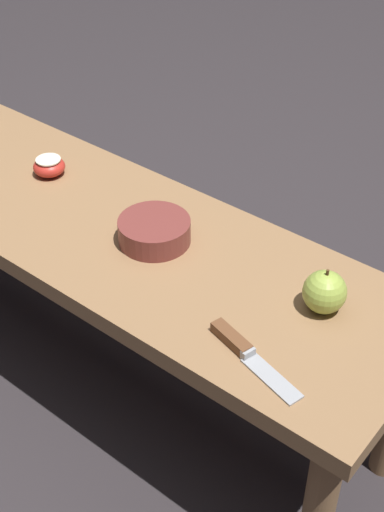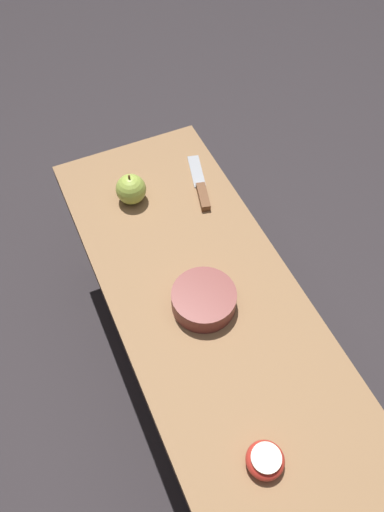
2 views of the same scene
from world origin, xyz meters
The scene contains 6 objects.
ground_plane centered at (0.00, 0.00, 0.00)m, with size 8.00×8.00×0.00m, color #2D282B.
wooden_bench centered at (0.00, 0.00, 0.40)m, with size 1.37×0.43×0.46m.
knife centered at (-0.43, 0.13, 0.47)m, with size 0.21×0.08×0.02m.
apple_whole centered at (-0.48, -0.05, 0.50)m, with size 0.08×0.08×0.09m.
apple_cut centered at (0.26, -0.06, 0.48)m, with size 0.07×0.07×0.04m.
bowl centered at (-0.10, -0.01, 0.49)m, with size 0.15×0.15×0.05m.
Camera 2 is at (0.41, -0.27, 1.47)m, focal length 35.00 mm.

